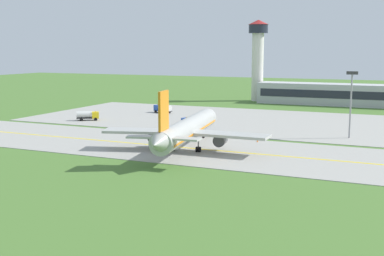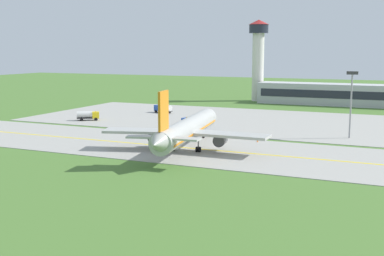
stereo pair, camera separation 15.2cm
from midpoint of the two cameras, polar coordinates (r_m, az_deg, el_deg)
The scene contains 12 objects.
ground_plane at distance 98.48m, azimuth -1.13°, elevation -2.30°, with size 500.00×500.00×0.00m, color #47702D.
taxiway_strip at distance 98.47m, azimuth -1.13°, elevation -2.27°, with size 240.00×28.00×0.10m, color #9E9B93.
apron_pad at distance 134.56m, azimuth 10.34°, elevation 0.63°, with size 140.00×52.00×0.10m, color #9E9B93.
taxiway_centreline at distance 98.46m, azimuth -1.13°, elevation -2.24°, with size 220.00×0.60×0.01m, color yellow.
airplane_lead at distance 95.51m, azimuth -0.51°, elevation -0.14°, with size 32.21×39.58×12.70m.
service_truck_fuel at distance 152.37m, azimuth -3.32°, elevation 2.29°, with size 6.33×3.66×2.65m.
service_truck_catering at distance 123.17m, azimuth 0.22°, elevation 0.70°, with size 6.23×3.00×2.60m.
service_truck_pushback at distance 138.92m, azimuth -11.85°, elevation 1.46°, with size 6.08×5.13×2.65m.
terminal_building at distance 180.79m, azimuth 18.60°, elevation 3.60°, with size 69.09×10.44×8.69m.
control_tower at distance 190.52m, azimuth 7.65°, elevation 8.56°, with size 7.60×7.60×30.41m.
apron_light_mast at distance 113.14m, azimuth 17.89°, elevation 3.51°, with size 2.40×0.50×14.70m.
traffic_cone_near_edge at distance 105.12m, azimuth 7.59°, elevation -1.49°, with size 0.44×0.44×0.60m, color orange.
Camera 2 is at (40.75, -87.56, 19.28)m, focal length 46.36 mm.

